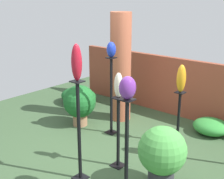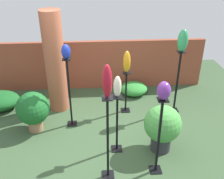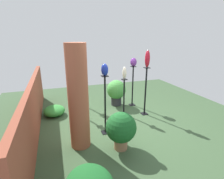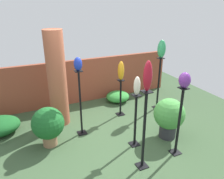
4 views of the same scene
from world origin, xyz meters
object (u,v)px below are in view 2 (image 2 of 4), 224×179
pedestal_violet (159,140)px  potted_plant_front_left (162,126)px  art_vase_ruby (107,82)px  pedestal_cobalt (70,96)px  art_vase_amber (127,62)px  potted_plant_mid_left (33,109)px  pedestal_jade (177,85)px  brick_pillar (55,63)px  pedestal_ruby (108,143)px  pedestal_ivory (117,127)px  art_vase_ivory (117,87)px  art_vase_jade (183,41)px  art_vase_cobalt (66,52)px  art_vase_violet (164,91)px  pedestal_amber (126,94)px

pedestal_violet → potted_plant_front_left: size_ratio=1.54×
art_vase_ruby → potted_plant_front_left: 1.71m
pedestal_cobalt → art_vase_amber: size_ratio=3.08×
pedestal_cobalt → potted_plant_mid_left: bearing=-169.5°
pedestal_jade → art_vase_amber: bearing=176.3°
brick_pillar → pedestal_ruby: 2.47m
pedestal_ivory → pedestal_cobalt: bearing=135.7°
pedestal_ivory → art_vase_ivory: size_ratio=3.04×
art_vase_ruby → art_vase_ivory: size_ratio=1.33×
brick_pillar → pedestal_violet: (1.85, -2.14, -0.49)m
art_vase_jade → potted_plant_front_left: 1.85m
pedestal_violet → potted_plant_mid_left: (-2.25, 1.32, -0.16)m
pedestal_ivory → pedestal_violet: pedestal_violet is taller
pedestal_violet → brick_pillar: bearing=130.8°
art_vase_cobalt → pedestal_cobalt: bearing=0.0°
art_vase_cobalt → art_vase_jade: art_vase_jade is taller
potted_plant_front_left → pedestal_ruby: bearing=-150.0°
brick_pillar → pedestal_ivory: bearing=-51.8°
pedestal_jade → potted_plant_front_left: 1.44m
pedestal_cobalt → art_vase_amber: 1.40m
pedestal_ruby → pedestal_violet: (0.82, 0.06, -0.05)m
pedestal_ivory → art_vase_ruby: art_vase_ruby is taller
pedestal_ivory → potted_plant_front_left: (0.82, -0.04, 0.00)m
art_vase_amber → art_vase_violet: bearing=-81.1°
art_vase_cobalt → art_vase_jade: (2.34, 0.38, 0.04)m
art_vase_violet → potted_plant_mid_left: art_vase_violet is taller
pedestal_ivory → art_vase_jade: art_vase_jade is taller
art_vase_cobalt → art_vase_ruby: (0.69, -1.51, 0.10)m
art_vase_ivory → pedestal_ivory: bearing=90.0°
pedestal_ivory → potted_plant_mid_left: size_ratio=1.34×
art_vase_ivory → art_vase_jade: art_vase_jade is taller
pedestal_ivory → pedestal_jade: pedestal_jade is taller
pedestal_ruby → art_vase_cobalt: art_vase_cobalt is taller
pedestal_jade → potted_plant_mid_left: 3.13m
pedestal_jade → art_vase_violet: art_vase_violet is taller
potted_plant_mid_left → art_vase_ruby: bearing=-43.6°
pedestal_cobalt → art_vase_amber: pedestal_cobalt is taller
art_vase_ivory → art_vase_jade: size_ratio=0.81×
pedestal_amber → art_vase_cobalt: 1.77m
brick_pillar → pedestal_ruby: size_ratio=1.52×
brick_pillar → art_vase_jade: brick_pillar is taller
potted_plant_front_left → potted_plant_mid_left: size_ratio=1.07×
brick_pillar → art_vase_cobalt: size_ratio=8.01×
pedestal_violet → art_vase_ivory: 1.09m
pedestal_amber → potted_plant_mid_left: (-1.96, -0.59, 0.05)m
pedestal_amber → art_vase_amber: (-0.00, -0.00, 0.78)m
pedestal_ivory → art_vase_jade: size_ratio=2.45×
brick_pillar → potted_plant_mid_left: 1.13m
potted_plant_front_left → art_vase_violet: bearing=-110.9°
art_vase_cobalt → art_vase_violet: art_vase_cobalt is taller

